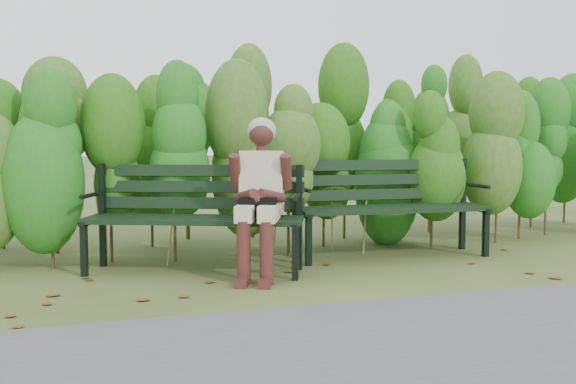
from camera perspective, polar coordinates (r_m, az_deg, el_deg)
name	(u,v)px	position (r m, az deg, el deg)	size (l,w,h in m)	color
ground	(300,279)	(6.01, 1.06, -7.41)	(80.00, 80.00, 0.00)	#37471C
footpath	(427,355)	(4.07, 11.66, -13.36)	(60.00, 2.50, 0.01)	#474749
hedge_band	(246,137)	(7.66, -3.56, 4.67)	(11.04, 1.67, 2.42)	#47381E
leaf_litter	(312,277)	(6.08, 2.01, -7.24)	(5.55, 2.24, 0.01)	brown
bench_left	(196,209)	(6.36, -7.77, -1.40)	(2.09, 1.38, 1.00)	black
bench_right	(387,199)	(7.22, 8.38, -0.60)	(2.07, 0.78, 1.02)	black
seated_woman	(260,187)	(6.03, -2.39, 0.44)	(0.67, 0.89, 1.44)	beige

